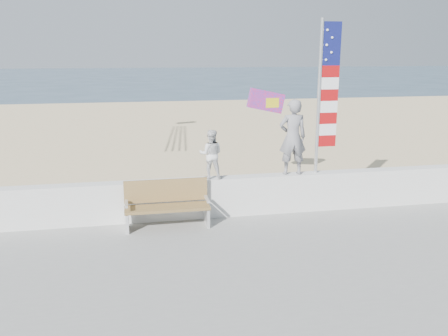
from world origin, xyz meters
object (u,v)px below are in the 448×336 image
(bench, at_px, (167,203))
(flag, at_px, (324,91))
(adult, at_px, (293,137))
(child, at_px, (211,154))

(bench, bearing_deg, flag, 7.07)
(adult, relative_size, bench, 0.97)
(child, xyz_separation_m, flag, (2.62, -0.00, 1.36))
(bench, height_order, flag, flag)
(bench, relative_size, flag, 0.51)
(child, relative_size, flag, 0.32)
(child, xyz_separation_m, bench, (-1.04, -0.45, -0.94))
(adult, bearing_deg, flag, -175.45)
(child, height_order, flag, flag)
(adult, relative_size, flag, 0.50)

